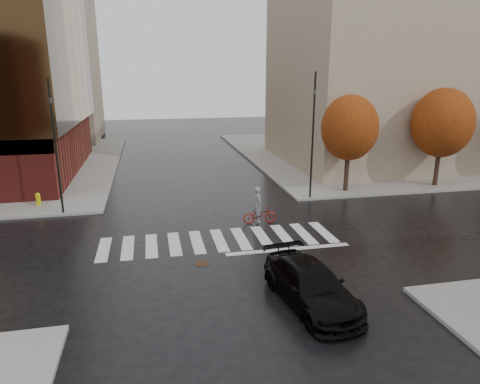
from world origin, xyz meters
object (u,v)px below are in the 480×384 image
object	(u,v)px
sedan	(311,285)
fire_hydrant	(38,198)
cyclist	(259,211)
traffic_light_nw	(55,138)
traffic_light_ne	(313,127)

from	to	relation	value
sedan	fire_hydrant	distance (m)	18.71
sedan	cyclist	xyz separation A→B (m)	(0.34, 8.62, -0.01)
traffic_light_nw	traffic_light_ne	distance (m)	15.25
sedan	traffic_light_ne	xyz separation A→B (m)	(4.77, 12.42, 4.02)
cyclist	traffic_light_nw	distance (m)	12.08
traffic_light_ne	sedan	bearing A→B (deg)	89.91
sedan	traffic_light_ne	bearing A→B (deg)	60.97
cyclist	fire_hydrant	distance (m)	13.71
cyclist	traffic_light_nw	size ratio (longest dim) A/B	0.27
traffic_light_ne	fire_hydrant	size ratio (longest dim) A/B	9.92
sedan	cyclist	bearing A→B (deg)	79.72
fire_hydrant	traffic_light_ne	bearing A→B (deg)	-5.96
traffic_light_nw	sedan	bearing A→B (deg)	30.03
cyclist	traffic_light_ne	size ratio (longest dim) A/B	0.26
traffic_light_nw	fire_hydrant	distance (m)	4.63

